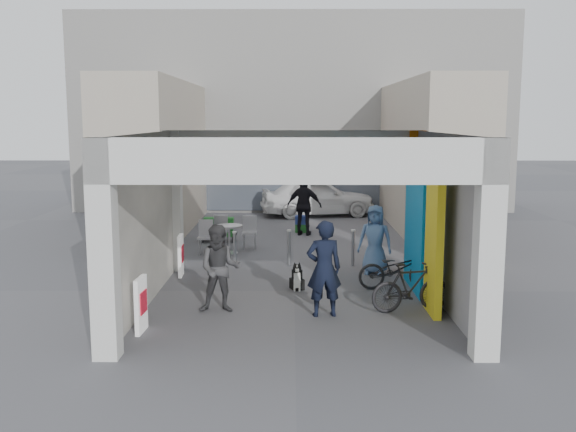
{
  "coord_description": "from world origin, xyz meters",
  "views": [
    {
      "loc": [
        -0.07,
        -13.79,
        3.78
      ],
      "look_at": [
        -0.14,
        1.0,
        1.53
      ],
      "focal_mm": 40.0,
      "sensor_mm": 36.0,
      "label": 1
    }
  ],
  "objects_px": {
    "border_collie": "(297,279)",
    "white_van": "(317,197)",
    "man_back_turned": "(220,269)",
    "bicycle_rear": "(411,287)",
    "cafe_set": "(226,239)",
    "man_elderly": "(375,240)",
    "bicycle_front": "(397,269)",
    "produce_stand": "(218,232)",
    "man_with_dog": "(324,268)",
    "man_crates": "(304,206)"
  },
  "relations": [
    {
      "from": "produce_stand",
      "to": "bicycle_front",
      "type": "bearing_deg",
      "value": -74.58
    },
    {
      "from": "bicycle_front",
      "to": "white_van",
      "type": "xyz_separation_m",
      "value": [
        -1.34,
        10.97,
        0.29
      ]
    },
    {
      "from": "produce_stand",
      "to": "bicycle_rear",
      "type": "bearing_deg",
      "value": -81.89
    },
    {
      "from": "man_with_dog",
      "to": "man_elderly",
      "type": "relative_size",
      "value": 1.1
    },
    {
      "from": "man_elderly",
      "to": "white_van",
      "type": "xyz_separation_m",
      "value": [
        -1.03,
        9.55,
        -0.1
      ]
    },
    {
      "from": "man_crates",
      "to": "white_van",
      "type": "height_order",
      "value": "man_crates"
    },
    {
      "from": "border_collie",
      "to": "man_back_turned",
      "type": "height_order",
      "value": "man_back_turned"
    },
    {
      "from": "cafe_set",
      "to": "bicycle_rear",
      "type": "xyz_separation_m",
      "value": [
        4.25,
        -5.86,
        0.15
      ]
    },
    {
      "from": "bicycle_front",
      "to": "bicycle_rear",
      "type": "relative_size",
      "value": 1.06
    },
    {
      "from": "man_back_turned",
      "to": "white_van",
      "type": "xyz_separation_m",
      "value": [
        2.43,
        12.71,
        -0.12
      ]
    },
    {
      "from": "man_elderly",
      "to": "border_collie",
      "type": "bearing_deg",
      "value": -123.26
    },
    {
      "from": "cafe_set",
      "to": "border_collie",
      "type": "distance_m",
      "value": 4.73
    },
    {
      "from": "bicycle_rear",
      "to": "white_van",
      "type": "xyz_separation_m",
      "value": [
        -1.34,
        12.69,
        0.26
      ]
    },
    {
      "from": "produce_stand",
      "to": "man_with_dog",
      "type": "distance_m",
      "value": 8.15
    },
    {
      "from": "border_collie",
      "to": "man_crates",
      "type": "distance_m",
      "value": 6.87
    },
    {
      "from": "man_back_turned",
      "to": "bicycle_front",
      "type": "bearing_deg",
      "value": 23.79
    },
    {
      "from": "border_collie",
      "to": "man_with_dog",
      "type": "relative_size",
      "value": 0.35
    },
    {
      "from": "man_elderly",
      "to": "man_crates",
      "type": "distance_m",
      "value": 5.51
    },
    {
      "from": "man_with_dog",
      "to": "man_crates",
      "type": "distance_m",
      "value": 8.7
    },
    {
      "from": "bicycle_front",
      "to": "white_van",
      "type": "relative_size",
      "value": 0.4
    },
    {
      "from": "man_with_dog",
      "to": "man_elderly",
      "type": "height_order",
      "value": "man_with_dog"
    },
    {
      "from": "produce_stand",
      "to": "man_back_turned",
      "type": "xyz_separation_m",
      "value": [
        0.86,
        -7.32,
        0.58
      ]
    },
    {
      "from": "man_elderly",
      "to": "bicycle_front",
      "type": "xyz_separation_m",
      "value": [
        0.31,
        -1.42,
        -0.39
      ]
    },
    {
      "from": "man_with_dog",
      "to": "bicycle_front",
      "type": "height_order",
      "value": "man_with_dog"
    },
    {
      "from": "border_collie",
      "to": "bicycle_rear",
      "type": "bearing_deg",
      "value": -59.17
    },
    {
      "from": "border_collie",
      "to": "white_van",
      "type": "bearing_deg",
      "value": 61.44
    },
    {
      "from": "cafe_set",
      "to": "bicycle_rear",
      "type": "distance_m",
      "value": 7.24
    },
    {
      "from": "border_collie",
      "to": "cafe_set",
      "type": "bearing_deg",
      "value": 91.3
    },
    {
      "from": "man_crates",
      "to": "bicycle_front",
      "type": "xyz_separation_m",
      "value": [
        1.94,
        -6.69,
        -0.52
      ]
    },
    {
      "from": "cafe_set",
      "to": "white_van",
      "type": "height_order",
      "value": "white_van"
    },
    {
      "from": "border_collie",
      "to": "man_with_dog",
      "type": "height_order",
      "value": "man_with_dog"
    },
    {
      "from": "bicycle_front",
      "to": "man_elderly",
      "type": "bearing_deg",
      "value": 5.78
    },
    {
      "from": "border_collie",
      "to": "man_crates",
      "type": "bearing_deg",
      "value": 63.57
    },
    {
      "from": "man_back_turned",
      "to": "man_crates",
      "type": "distance_m",
      "value": 8.63
    },
    {
      "from": "cafe_set",
      "to": "man_back_turned",
      "type": "height_order",
      "value": "man_back_turned"
    },
    {
      "from": "man_elderly",
      "to": "produce_stand",
      "type": "bearing_deg",
      "value": 153.72
    },
    {
      "from": "bicycle_rear",
      "to": "white_van",
      "type": "distance_m",
      "value": 12.77
    },
    {
      "from": "produce_stand",
      "to": "border_collie",
      "type": "distance_m",
      "value": 6.2
    },
    {
      "from": "man_back_turned",
      "to": "bicycle_front",
      "type": "distance_m",
      "value": 4.17
    },
    {
      "from": "cafe_set",
      "to": "border_collie",
      "type": "bearing_deg",
      "value": -64.76
    },
    {
      "from": "cafe_set",
      "to": "border_collie",
      "type": "xyz_separation_m",
      "value": [
        2.02,
        -4.28,
        -0.08
      ]
    },
    {
      "from": "man_back_turned",
      "to": "bicycle_front",
      "type": "relative_size",
      "value": 1.0
    },
    {
      "from": "border_collie",
      "to": "bicycle_rear",
      "type": "relative_size",
      "value": 0.39
    },
    {
      "from": "man_with_dog",
      "to": "man_elderly",
      "type": "xyz_separation_m",
      "value": [
        1.42,
        3.44,
        -0.09
      ]
    },
    {
      "from": "cafe_set",
      "to": "man_back_turned",
      "type": "distance_m",
      "value": 5.92
    },
    {
      "from": "cafe_set",
      "to": "man_back_turned",
      "type": "xyz_separation_m",
      "value": [
        0.49,
        -5.88,
        0.53
      ]
    },
    {
      "from": "cafe_set",
      "to": "man_crates",
      "type": "relative_size",
      "value": 0.82
    },
    {
      "from": "cafe_set",
      "to": "white_van",
      "type": "xyz_separation_m",
      "value": [
        2.91,
        6.84,
        0.41
      ]
    },
    {
      "from": "bicycle_rear",
      "to": "white_van",
      "type": "bearing_deg",
      "value": -7.85
    },
    {
      "from": "bicycle_rear",
      "to": "white_van",
      "type": "height_order",
      "value": "white_van"
    }
  ]
}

